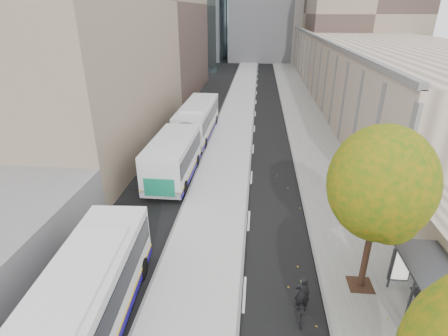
# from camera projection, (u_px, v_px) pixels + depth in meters

# --- Properties ---
(bus_platform) EXTENTS (4.25, 150.00, 0.15)m
(bus_platform) POSITION_uv_depth(u_px,v_px,m) (233.00, 130.00, 36.58)
(bus_platform) COLOR #B8B8B8
(bus_platform) RESTS_ON ground
(sidewalk) EXTENTS (4.75, 150.00, 0.08)m
(sidewalk) POSITION_uv_depth(u_px,v_px,m) (310.00, 133.00, 35.89)
(sidewalk) COLOR gray
(sidewalk) RESTS_ON ground
(building_tan) EXTENTS (18.00, 92.00, 8.00)m
(building_tan) POSITION_uv_depth(u_px,v_px,m) (359.00, 59.00, 59.56)
(building_tan) COLOR gray
(building_tan) RESTS_ON ground
(building_midrise) EXTENTS (24.00, 46.00, 25.00)m
(building_midrise) POSITION_uv_depth(u_px,v_px,m) (70.00, 1.00, 38.57)
(building_midrise) COLOR gray
(building_midrise) RESTS_ON ground
(bus_shelter) EXTENTS (1.90, 4.40, 2.53)m
(bus_shelter) POSITION_uv_depth(u_px,v_px,m) (440.00, 284.00, 13.05)
(bus_shelter) COLOR #383A3F
(bus_shelter) RESTS_ON sidewalk
(tree_c) EXTENTS (4.20, 4.20, 7.28)m
(tree_c) POSITION_uv_depth(u_px,v_px,m) (381.00, 184.00, 13.83)
(tree_c) COLOR black
(tree_c) RESTS_ON sidewalk
(bus_far) EXTENTS (3.05, 19.10, 3.18)m
(bus_far) POSITION_uv_depth(u_px,v_px,m) (189.00, 133.00, 30.71)
(bus_far) COLOR white
(bus_far) RESTS_ON ground
(cyclist) EXTENTS (0.62, 1.68, 2.14)m
(cyclist) POSITION_uv_depth(u_px,v_px,m) (301.00, 303.00, 14.04)
(cyclist) COLOR black
(cyclist) RESTS_ON ground
(distant_car) EXTENTS (2.11, 4.31, 1.42)m
(distant_car) POSITION_uv_depth(u_px,v_px,m) (208.00, 104.00, 44.18)
(distant_car) COLOR silver
(distant_car) RESTS_ON ground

